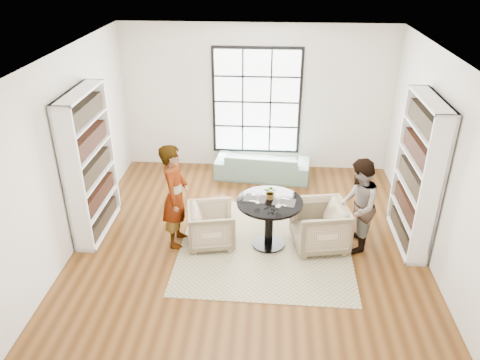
# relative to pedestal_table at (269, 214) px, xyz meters

# --- Properties ---
(ground) EXTENTS (6.00, 6.00, 0.00)m
(ground) POSITION_rel_pedestal_table_xyz_m (-0.32, -0.01, -0.59)
(ground) COLOR brown
(room_shell) EXTENTS (6.00, 6.01, 6.00)m
(room_shell) POSITION_rel_pedestal_table_xyz_m (-0.32, 0.53, 0.67)
(room_shell) COLOR silver
(room_shell) RESTS_ON ground
(rug) EXTENTS (2.75, 2.75, 0.01)m
(rug) POSITION_rel_pedestal_table_xyz_m (-0.05, -0.03, -0.58)
(rug) COLOR tan
(rug) RESTS_ON ground
(pedestal_table) EXTENTS (1.02, 1.02, 0.82)m
(pedestal_table) POSITION_rel_pedestal_table_xyz_m (0.00, 0.00, 0.00)
(pedestal_table) COLOR black
(pedestal_table) RESTS_ON ground
(sofa) EXTENTS (1.96, 0.92, 0.55)m
(sofa) POSITION_rel_pedestal_table_xyz_m (-0.16, 2.44, -0.31)
(sofa) COLOR gray
(sofa) RESTS_ON ground
(armchair_left) EXTENTS (0.85, 0.84, 0.67)m
(armchair_left) POSITION_rel_pedestal_table_xyz_m (-0.91, -0.01, -0.26)
(armchair_left) COLOR tan
(armchair_left) RESTS_ON ground
(armchair_right) EXTENTS (0.96, 0.94, 0.75)m
(armchair_right) POSITION_rel_pedestal_table_xyz_m (0.80, 0.03, -0.21)
(armchair_right) COLOR tan
(armchair_right) RESTS_ON ground
(person_left) EXTENTS (0.43, 0.64, 1.71)m
(person_left) POSITION_rel_pedestal_table_xyz_m (-1.46, -0.01, 0.27)
(person_left) COLOR gray
(person_left) RESTS_ON ground
(person_right) EXTENTS (0.71, 0.84, 1.53)m
(person_right) POSITION_rel_pedestal_table_xyz_m (1.35, 0.03, 0.17)
(person_right) COLOR gray
(person_right) RESTS_ON ground
(placemat_left) EXTENTS (0.38, 0.32, 0.01)m
(placemat_left) POSITION_rel_pedestal_table_xyz_m (-0.23, 0.06, 0.23)
(placemat_left) COLOR #292723
(placemat_left) RESTS_ON pedestal_table
(placemat_right) EXTENTS (0.38, 0.32, 0.01)m
(placemat_right) POSITION_rel_pedestal_table_xyz_m (0.22, -0.03, 0.23)
(placemat_right) COLOR #292723
(placemat_right) RESTS_ON pedestal_table
(cutlery_left) EXTENTS (0.18, 0.24, 0.01)m
(cutlery_left) POSITION_rel_pedestal_table_xyz_m (-0.23, 0.06, 0.24)
(cutlery_left) COLOR silver
(cutlery_left) RESTS_ON placemat_left
(cutlery_right) EXTENTS (0.18, 0.24, 0.01)m
(cutlery_right) POSITION_rel_pedestal_table_xyz_m (0.22, -0.03, 0.24)
(cutlery_right) COLOR silver
(cutlery_right) RESTS_ON placemat_right
(wine_glass_left) EXTENTS (0.09, 0.09, 0.19)m
(wine_glass_left) POSITION_rel_pedestal_table_xyz_m (-0.18, -0.07, 0.37)
(wine_glass_left) COLOR silver
(wine_glass_left) RESTS_ON pedestal_table
(wine_glass_right) EXTENTS (0.10, 0.10, 0.22)m
(wine_glass_right) POSITION_rel_pedestal_table_xyz_m (0.13, -0.16, 0.38)
(wine_glass_right) COLOR silver
(wine_glass_right) RESTS_ON pedestal_table
(flower_centerpiece) EXTENTS (0.25, 0.24, 0.23)m
(flower_centerpiece) POSITION_rel_pedestal_table_xyz_m (0.01, 0.06, 0.34)
(flower_centerpiece) COLOR gray
(flower_centerpiece) RESTS_ON pedestal_table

